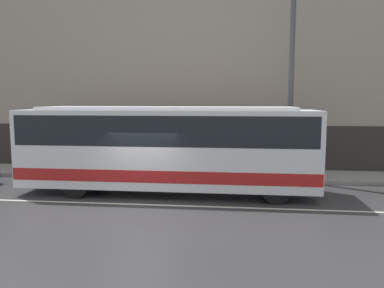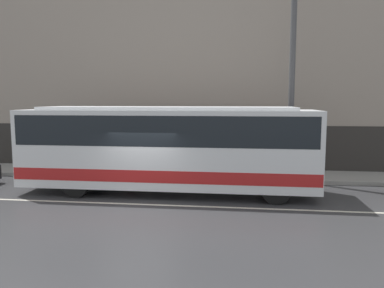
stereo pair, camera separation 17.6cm
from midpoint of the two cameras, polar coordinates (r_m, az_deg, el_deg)
ground_plane at (r=13.48m, az=-8.34°, el=-9.11°), size 60.00×60.00×0.00m
sidewalk at (r=18.47m, az=-4.14°, el=-4.47°), size 60.00×2.55×0.17m
building_facade at (r=19.54m, az=-3.48°, el=9.49°), size 60.00×0.35×9.58m
lane_stripe at (r=13.48m, az=-8.34°, el=-9.10°), size 54.00×0.14×0.01m
transit_bus at (r=14.67m, az=-4.13°, el=-0.13°), size 11.43×2.62×3.41m
utility_pole_near at (r=17.41m, az=14.56°, el=9.74°), size 0.26×0.26×8.95m
pedestrian_waiting at (r=19.33m, az=-10.00°, el=-1.35°), size 0.36×0.36×1.73m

